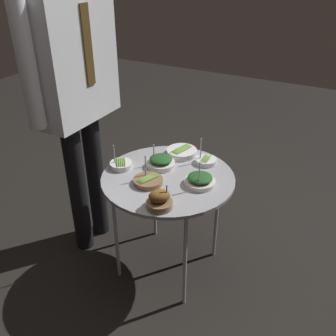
% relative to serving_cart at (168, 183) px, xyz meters
% --- Properties ---
extents(ground_plane, '(8.00, 8.00, 0.00)m').
position_rel_serving_cart_xyz_m(ground_plane, '(0.00, 0.00, -0.59)').
color(ground_plane, black).
extents(serving_cart, '(0.71, 0.71, 0.63)m').
position_rel_serving_cart_xyz_m(serving_cart, '(0.00, 0.00, 0.00)').
color(serving_cart, '#939399').
rests_on(serving_cart, ground_plane).
extents(bowl_asparagus_mid_right, '(0.15, 0.15, 0.14)m').
position_rel_serving_cart_xyz_m(bowl_asparagus_mid_right, '(-0.11, 0.06, 0.06)').
color(bowl_asparagus_mid_right, brown).
rests_on(bowl_asparagus_mid_right, serving_cart).
extents(bowl_spinach_front_center, '(0.16, 0.16, 0.15)m').
position_rel_serving_cart_xyz_m(bowl_spinach_front_center, '(0.01, -0.18, 0.07)').
color(bowl_spinach_front_center, silver).
rests_on(bowl_spinach_front_center, serving_cart).
extents(bowl_spinach_front_left, '(0.16, 0.16, 0.13)m').
position_rel_serving_cart_xyz_m(bowl_spinach_front_left, '(0.07, 0.08, 0.07)').
color(bowl_spinach_front_left, silver).
rests_on(bowl_spinach_front_left, serving_cart).
extents(bowl_asparagus_back_right, '(0.12, 0.12, 0.15)m').
position_rel_serving_cart_xyz_m(bowl_asparagus_back_right, '(0.22, -0.12, 0.06)').
color(bowl_asparagus_back_right, silver).
rests_on(bowl_asparagus_back_right, serving_cart).
extents(bowl_asparagus_back_left, '(0.18, 0.18, 0.04)m').
position_rel_serving_cart_xyz_m(bowl_asparagus_back_left, '(0.25, 0.04, 0.06)').
color(bowl_asparagus_back_left, silver).
rests_on(bowl_asparagus_back_left, serving_cart).
extents(bowl_roast_far_rim, '(0.13, 0.13, 0.12)m').
position_rel_serving_cart_xyz_m(bowl_roast_far_rim, '(-0.26, -0.10, 0.08)').
color(bowl_roast_far_rim, brown).
rests_on(bowl_roast_far_rim, serving_cart).
extents(bowl_asparagus_near_rim, '(0.12, 0.12, 0.13)m').
position_rel_serving_cart_xyz_m(bowl_asparagus_near_rim, '(-0.04, 0.27, 0.06)').
color(bowl_asparagus_near_rim, silver).
rests_on(bowl_asparagus_near_rim, serving_cart).
extents(waiter_figure, '(0.64, 0.24, 1.74)m').
position_rel_serving_cart_xyz_m(waiter_figure, '(-0.01, 0.56, 0.51)').
color(waiter_figure, black).
rests_on(waiter_figure, ground_plane).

